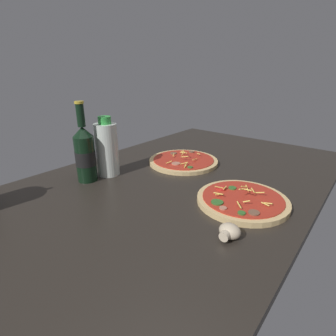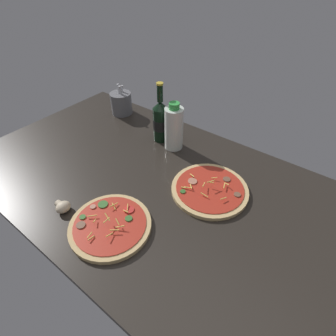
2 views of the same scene
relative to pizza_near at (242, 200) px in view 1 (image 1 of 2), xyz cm
name	(u,v)px [view 1 (image 1 of 2)]	position (x,y,z in cm)	size (l,w,h in cm)	color
counter_slab	(170,187)	(-2.61, 25.74, -2.22)	(160.00, 90.00, 2.50)	#28231E
pizza_near	(242,200)	(0.00, 0.00, 0.00)	(27.34, 27.34, 5.38)	tan
pizza_far	(183,161)	(17.68, 34.79, -0.06)	(29.29, 29.29, 5.26)	tan
beer_bottle	(85,153)	(-19.11, 51.11, 9.30)	(7.06, 7.06, 28.19)	black
oil_bottle	(107,149)	(-10.51, 49.81, 9.23)	(8.38, 8.38, 22.18)	silver
mushroom_left	(229,232)	(-18.60, -5.01, 0.91)	(5.62, 5.35, 3.75)	beige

